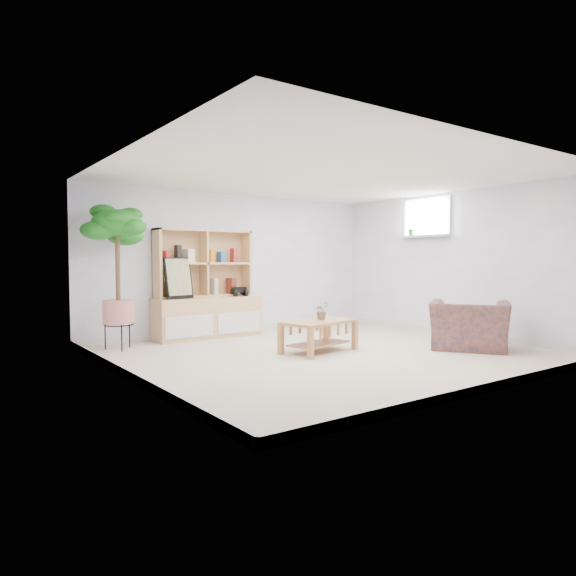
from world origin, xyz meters
TOP-DOWN VIEW (x-y plane):
  - floor at (0.00, 0.00)m, footprint 5.50×5.00m
  - ceiling at (0.00, 0.00)m, footprint 5.50×5.00m
  - walls at (0.00, 0.00)m, footprint 5.51×5.01m
  - baseboard at (0.00, 0.00)m, footprint 5.50×5.00m
  - window at (2.73, 0.60)m, footprint 0.10×0.98m
  - window_sill at (2.67, 0.60)m, footprint 0.14×1.00m
  - storage_unit at (-0.71, 2.24)m, footprint 1.76×0.59m
  - poster at (-1.23, 2.16)m, footprint 0.48×0.18m
  - toy_truck at (-0.15, 2.15)m, footprint 0.36×0.27m
  - coffee_table at (-0.07, 0.15)m, footprint 1.16×0.79m
  - table_plant at (0.04, 0.23)m, footprint 0.24×0.22m
  - floor_tree at (-2.24, 1.92)m, footprint 0.99×0.99m
  - armchair at (1.77, -0.94)m, footprint 1.34×1.38m
  - sill_plant at (2.67, 0.89)m, footprint 0.14×0.11m

SIDE VIEW (x-z plane):
  - floor at x=0.00m, z-range -0.01..0.01m
  - baseboard at x=0.00m, z-range 0.00..0.10m
  - coffee_table at x=-0.07m, z-range 0.00..0.43m
  - armchair at x=1.77m, z-range 0.00..0.78m
  - table_plant at x=0.04m, z-range 0.43..0.68m
  - toy_truck at x=-0.15m, z-range 0.66..0.83m
  - storage_unit at x=-0.71m, z-range 0.00..1.76m
  - poster at x=-1.23m, z-range 0.66..1.30m
  - floor_tree at x=-2.24m, z-range 0.00..2.04m
  - walls at x=0.00m, z-range 0.00..2.40m
  - window_sill at x=2.67m, z-range 1.66..1.70m
  - sill_plant at x=2.67m, z-range 1.70..1.95m
  - window at x=2.73m, z-range 1.66..2.34m
  - ceiling at x=0.00m, z-range 2.40..2.40m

